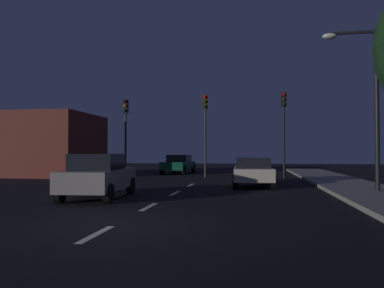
# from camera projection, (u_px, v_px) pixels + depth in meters

# --- Properties ---
(ground_plane) EXTENTS (80.00, 80.00, 0.00)m
(ground_plane) POSITION_uv_depth(u_px,v_px,m) (178.00, 192.00, 15.55)
(ground_plane) COLOR black
(sidewalk_curb_right) EXTENTS (3.00, 40.00, 0.15)m
(sidewalk_curb_right) POSITION_uv_depth(u_px,v_px,m) (371.00, 193.00, 14.36)
(sidewalk_curb_right) COLOR gray
(sidewalk_curb_right) RESTS_ON ground_plane
(lane_stripe_nearest) EXTENTS (0.16, 1.60, 0.01)m
(lane_stripe_nearest) POSITION_uv_depth(u_px,v_px,m) (96.00, 234.00, 7.46)
(lane_stripe_nearest) COLOR silver
(lane_stripe_nearest) RESTS_ON ground_plane
(lane_stripe_second) EXTENTS (0.16, 1.60, 0.01)m
(lane_stripe_second) POSITION_uv_depth(u_px,v_px,m) (149.00, 207.00, 11.21)
(lane_stripe_second) COLOR silver
(lane_stripe_second) RESTS_ON ground_plane
(lane_stripe_third) EXTENTS (0.16, 1.60, 0.01)m
(lane_stripe_third) POSITION_uv_depth(u_px,v_px,m) (175.00, 193.00, 14.96)
(lane_stripe_third) COLOR silver
(lane_stripe_third) RESTS_ON ground_plane
(lane_stripe_fourth) EXTENTS (0.16, 1.60, 0.01)m
(lane_stripe_fourth) POSITION_uv_depth(u_px,v_px,m) (191.00, 185.00, 18.71)
(lane_stripe_fourth) COLOR silver
(lane_stripe_fourth) RESTS_ON ground_plane
(traffic_signal_left) EXTENTS (0.32, 0.38, 5.16)m
(traffic_signal_left) POSITION_uv_depth(u_px,v_px,m) (126.00, 123.00, 25.19)
(traffic_signal_left) COLOR #2D2D30
(traffic_signal_left) RESTS_ON ground_plane
(traffic_signal_center) EXTENTS (0.32, 0.38, 5.33)m
(traffic_signal_center) POSITION_uv_depth(u_px,v_px,m) (205.00, 120.00, 24.33)
(traffic_signal_center) COLOR #2D2D30
(traffic_signal_center) RESTS_ON ground_plane
(traffic_signal_right) EXTENTS (0.32, 0.38, 5.37)m
(traffic_signal_right) POSITION_uv_depth(u_px,v_px,m) (284.00, 118.00, 23.55)
(traffic_signal_right) COLOR black
(traffic_signal_right) RESTS_ON ground_plane
(car_stopped_ahead) EXTENTS (2.02, 4.40, 1.38)m
(car_stopped_ahead) POSITION_uv_depth(u_px,v_px,m) (253.00, 171.00, 18.19)
(car_stopped_ahead) COLOR beige
(car_stopped_ahead) RESTS_ON ground_plane
(car_adjacent_lane) EXTENTS (2.09, 4.17, 1.57)m
(car_adjacent_lane) POSITION_uv_depth(u_px,v_px,m) (99.00, 176.00, 13.42)
(car_adjacent_lane) COLOR gray
(car_adjacent_lane) RESTS_ON ground_plane
(car_oncoming_far) EXTENTS (2.08, 4.51, 1.44)m
(car_oncoming_far) POSITION_uv_depth(u_px,v_px,m) (179.00, 164.00, 29.28)
(car_oncoming_far) COLOR #0F4C2D
(car_oncoming_far) RESTS_ON ground_plane
(street_lamp_right) EXTENTS (2.11, 0.36, 6.42)m
(street_lamp_right) POSITION_uv_depth(u_px,v_px,m) (367.00, 93.00, 14.68)
(street_lamp_right) COLOR black
(street_lamp_right) RESTS_ON ground_plane
(storefront_left) EXTENTS (5.93, 6.31, 4.28)m
(storefront_left) POSITION_uv_depth(u_px,v_px,m) (50.00, 145.00, 26.45)
(storefront_left) COLOR maroon
(storefront_left) RESTS_ON ground_plane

